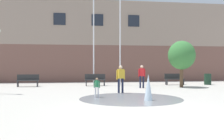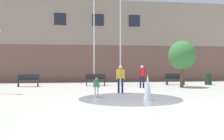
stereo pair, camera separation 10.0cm
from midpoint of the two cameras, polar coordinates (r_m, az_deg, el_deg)
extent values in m
plane|color=#B2ADA3|center=(9.13, 5.87, -9.13)|extent=(100.00, 100.00, 0.00)
cube|color=brown|center=(27.75, -3.86, 1.39)|extent=(36.00, 6.00, 3.50)
cube|color=gray|center=(28.04, -3.87, 9.36)|extent=(36.00, 6.00, 4.28)
cube|color=#1E232D|center=(25.03, -11.46, 10.83)|extent=(1.10, 0.06, 1.10)
cube|color=#1E232D|center=(25.10, -3.31, 10.82)|extent=(1.10, 0.06, 1.10)
cube|color=#1E232D|center=(25.65, 4.64, 10.61)|extent=(1.10, 0.06, 1.10)
cylinder|color=gray|center=(12.72, 3.87, -6.19)|extent=(4.96, 4.96, 0.01)
cone|color=silver|center=(12.09, 7.68, -3.75)|extent=(0.39, 0.39, 1.20)
cube|color=#28282D|center=(20.53, -19.94, -2.86)|extent=(0.06, 0.40, 0.44)
cube|color=#28282D|center=(20.30, -16.06, -2.88)|extent=(0.06, 0.40, 0.44)
cube|color=#2D2D2D|center=(20.39, -18.02, -2.18)|extent=(1.60, 0.44, 0.05)
cube|color=#2D2D2D|center=(20.57, -17.93, -1.50)|extent=(1.60, 0.04, 0.42)
cube|color=#28282D|center=(20.23, -5.78, -2.85)|extent=(0.06, 0.40, 0.44)
cube|color=#28282D|center=(20.35, -1.83, -2.83)|extent=(0.06, 0.40, 0.44)
cube|color=#2D2D2D|center=(20.26, -3.80, -2.15)|extent=(1.60, 0.44, 0.05)
cube|color=#2D2D2D|center=(20.45, -3.85, -1.46)|extent=(1.60, 0.04, 0.42)
cube|color=#28282D|center=(21.61, 11.64, -2.62)|extent=(0.06, 0.40, 0.44)
cube|color=#28282D|center=(22.13, 15.04, -2.55)|extent=(0.06, 0.40, 0.44)
cube|color=#2D2D2D|center=(21.84, 13.36, -1.94)|extent=(1.60, 0.44, 0.05)
cube|color=#2D2D2D|center=(22.02, 13.17, -1.30)|extent=(1.60, 0.04, 0.42)
cylinder|color=silver|center=(13.08, -3.83, -4.86)|extent=(0.07, 0.07, 0.52)
cylinder|color=silver|center=(13.09, -3.23, -4.85)|extent=(0.07, 0.07, 0.52)
cube|color=#237547|center=(13.04, -3.53, -2.99)|extent=(0.18, 0.24, 0.33)
sphere|color=#997051|center=(13.03, -3.53, -1.97)|extent=(0.13, 0.13, 0.13)
cylinder|color=#237547|center=(13.04, -4.10, -3.14)|extent=(0.05, 0.05, 0.34)
cylinder|color=#237547|center=(13.06, -2.96, -3.13)|extent=(0.05, 0.05, 0.34)
cylinder|color=#1E233D|center=(15.10, 1.29, -3.44)|extent=(0.12, 0.12, 0.84)
cylinder|color=#1E233D|center=(15.14, 2.11, -3.43)|extent=(0.12, 0.12, 0.84)
cube|color=gold|center=(15.08, 1.71, -0.82)|extent=(0.39, 0.29, 0.54)
sphere|color=beige|center=(15.08, 1.71, 0.60)|extent=(0.21, 0.21, 0.21)
cylinder|color=gold|center=(15.05, 0.92, -1.04)|extent=(0.08, 0.08, 0.55)
cylinder|color=gold|center=(15.12, 2.49, -1.03)|extent=(0.08, 0.08, 0.55)
cylinder|color=#1E233D|center=(18.38, 6.02, -2.63)|extent=(0.12, 0.12, 0.84)
cylinder|color=#1E233D|center=(18.44, 6.68, -2.62)|extent=(0.12, 0.12, 0.84)
cube|color=red|center=(18.38, 6.36, -0.48)|extent=(0.39, 0.35, 0.54)
sphere|color=beige|center=(18.37, 6.36, 0.69)|extent=(0.21, 0.21, 0.21)
cylinder|color=red|center=(18.33, 5.72, -0.65)|extent=(0.08, 0.08, 0.55)
cylinder|color=red|center=(18.43, 6.99, -0.65)|extent=(0.08, 0.08, 0.55)
cylinder|color=silver|center=(20.98, -4.15, 7.77)|extent=(0.10, 0.10, 8.10)
cylinder|color=silver|center=(21.24, 1.64, 7.63)|extent=(0.10, 0.10, 8.06)
cylinder|color=#193323|center=(22.74, 19.98, -1.90)|extent=(0.56, 0.56, 0.90)
cylinder|color=brown|center=(19.62, 14.75, -1.77)|extent=(0.25, 0.25, 1.28)
ellipsoid|color=#387538|center=(19.61, 14.78, 3.14)|extent=(1.96, 1.96, 2.08)
camera|label=1|loc=(0.05, -90.17, 0.00)|focal=42.00mm
camera|label=2|loc=(0.05, 89.83, 0.00)|focal=42.00mm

